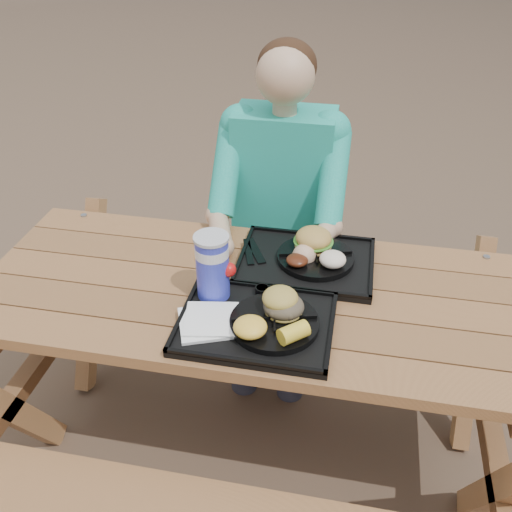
# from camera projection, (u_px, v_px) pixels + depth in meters

# --- Properties ---
(ground) EXTENTS (60.00, 60.00, 0.00)m
(ground) POSITION_uv_depth(u_px,v_px,m) (256.00, 441.00, 2.24)
(ground) COLOR #999999
(ground) RESTS_ON ground
(picnic_table) EXTENTS (1.80, 1.49, 0.75)m
(picnic_table) POSITION_uv_depth(u_px,v_px,m) (256.00, 373.00, 2.03)
(picnic_table) COLOR #999999
(picnic_table) RESTS_ON ground
(tray_near) EXTENTS (0.45, 0.35, 0.02)m
(tray_near) POSITION_uv_depth(u_px,v_px,m) (256.00, 324.00, 1.67)
(tray_near) COLOR black
(tray_near) RESTS_ON picnic_table
(tray_far) EXTENTS (0.45, 0.35, 0.02)m
(tray_far) POSITION_uv_depth(u_px,v_px,m) (306.00, 263.00, 1.93)
(tray_far) COLOR black
(tray_far) RESTS_ON picnic_table
(plate_near) EXTENTS (0.26, 0.26, 0.02)m
(plate_near) POSITION_uv_depth(u_px,v_px,m) (274.00, 323.00, 1.64)
(plate_near) COLOR black
(plate_near) RESTS_ON tray_near
(plate_far) EXTENTS (0.26, 0.26, 0.02)m
(plate_far) POSITION_uv_depth(u_px,v_px,m) (315.00, 257.00, 1.92)
(plate_far) COLOR black
(plate_far) RESTS_ON tray_far
(napkin_stack) EXTENTS (0.21, 0.21, 0.02)m
(napkin_stack) POSITION_uv_depth(u_px,v_px,m) (207.00, 322.00, 1.65)
(napkin_stack) COLOR white
(napkin_stack) RESTS_ON tray_near
(soda_cup) EXTENTS (0.10, 0.10, 0.20)m
(soda_cup) POSITION_uv_depth(u_px,v_px,m) (213.00, 268.00, 1.72)
(soda_cup) COLOR #1822B8
(soda_cup) RESTS_ON tray_near
(condiment_bbq) EXTENTS (0.04, 0.04, 0.03)m
(condiment_bbq) POSITION_uv_depth(u_px,v_px,m) (262.00, 291.00, 1.77)
(condiment_bbq) COLOR black
(condiment_bbq) RESTS_ON tray_near
(condiment_mustard) EXTENTS (0.05, 0.05, 0.03)m
(condiment_mustard) POSITION_uv_depth(u_px,v_px,m) (286.00, 295.00, 1.74)
(condiment_mustard) COLOR yellow
(condiment_mustard) RESTS_ON tray_near
(sandwich) EXTENTS (0.11, 0.11, 0.12)m
(sandwich) POSITION_uv_depth(u_px,v_px,m) (284.00, 297.00, 1.64)
(sandwich) COLOR gold
(sandwich) RESTS_ON plate_near
(mac_cheese) EXTENTS (0.10, 0.10, 0.05)m
(mac_cheese) POSITION_uv_depth(u_px,v_px,m) (250.00, 327.00, 1.58)
(mac_cheese) COLOR yellow
(mac_cheese) RESTS_ON plate_near
(corn_cob) EXTENTS (0.12, 0.12, 0.05)m
(corn_cob) POSITION_uv_depth(u_px,v_px,m) (294.00, 333.00, 1.56)
(corn_cob) COLOR yellow
(corn_cob) RESTS_ON plate_near
(cutlery_far) EXTENTS (0.10, 0.16, 0.01)m
(cutlery_far) POSITION_uv_depth(u_px,v_px,m) (255.00, 251.00, 1.97)
(cutlery_far) COLOR black
(cutlery_far) RESTS_ON tray_far
(burger) EXTENTS (0.13, 0.13, 0.11)m
(burger) POSITION_uv_depth(u_px,v_px,m) (314.00, 234.00, 1.93)
(burger) COLOR #BD8F42
(burger) RESTS_ON plate_far
(baked_beans) EXTENTS (0.07, 0.07, 0.03)m
(baked_beans) POSITION_uv_depth(u_px,v_px,m) (297.00, 260.00, 1.86)
(baked_beans) COLOR #4F200F
(baked_beans) RESTS_ON plate_far
(potato_salad) EXTENTS (0.09, 0.09, 0.05)m
(potato_salad) POSITION_uv_depth(u_px,v_px,m) (333.00, 259.00, 1.85)
(potato_salad) COLOR white
(potato_salad) RESTS_ON plate_far
(diner) EXTENTS (0.48, 0.84, 1.28)m
(diner) POSITION_uv_depth(u_px,v_px,m) (281.00, 228.00, 2.36)
(diner) COLOR teal
(diner) RESTS_ON ground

